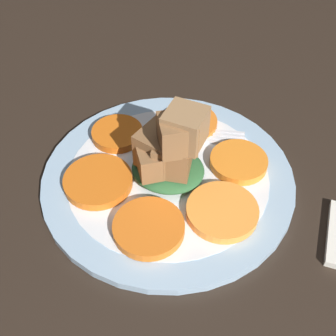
# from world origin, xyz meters

# --- Properties ---
(table_slab) EXTENTS (1.20, 1.20, 0.02)m
(table_slab) POSITION_xyz_m (0.00, 0.00, 0.01)
(table_slab) COLOR black
(table_slab) RESTS_ON ground
(plate) EXTENTS (0.30, 0.30, 0.01)m
(plate) POSITION_xyz_m (0.00, 0.00, 0.03)
(plate) COLOR #99B7D1
(plate) RESTS_ON table_slab
(carrot_slice_0) EXTENTS (0.08, 0.08, 0.01)m
(carrot_slice_0) POSITION_xyz_m (0.07, 0.04, 0.04)
(carrot_slice_0) COLOR orange
(carrot_slice_0) RESTS_ON plate
(carrot_slice_1) EXTENTS (0.08, 0.08, 0.01)m
(carrot_slice_1) POSITION_xyz_m (-0.01, 0.08, 0.04)
(carrot_slice_1) COLOR orange
(carrot_slice_1) RESTS_ON plate
(carrot_slice_2) EXTENTS (0.08, 0.08, 0.01)m
(carrot_slice_2) POSITION_xyz_m (-0.07, 0.04, 0.04)
(carrot_slice_2) COLOR orange
(carrot_slice_2) RESTS_ON plate
(carrot_slice_3) EXTENTS (0.07, 0.07, 0.01)m
(carrot_slice_3) POSITION_xyz_m (-0.07, -0.04, 0.04)
(carrot_slice_3) COLOR orange
(carrot_slice_3) RESTS_ON plate
(carrot_slice_4) EXTENTS (0.07, 0.07, 0.01)m
(carrot_slice_4) POSITION_xyz_m (-0.00, -0.09, 0.04)
(carrot_slice_4) COLOR orange
(carrot_slice_4) RESTS_ON plate
(carrot_slice_5) EXTENTS (0.06, 0.06, 0.01)m
(carrot_slice_5) POSITION_xyz_m (0.08, -0.04, 0.04)
(carrot_slice_5) COLOR orange
(carrot_slice_5) RESTS_ON plate
(center_pile) EXTENTS (0.09, 0.08, 0.10)m
(center_pile) POSITION_xyz_m (-0.00, 0.00, 0.07)
(center_pile) COLOR #2D6033
(center_pile) RESTS_ON plate
(fork) EXTENTS (0.17, 0.05, 0.00)m
(fork) POSITION_xyz_m (0.01, -0.07, 0.03)
(fork) COLOR silver
(fork) RESTS_ON plate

